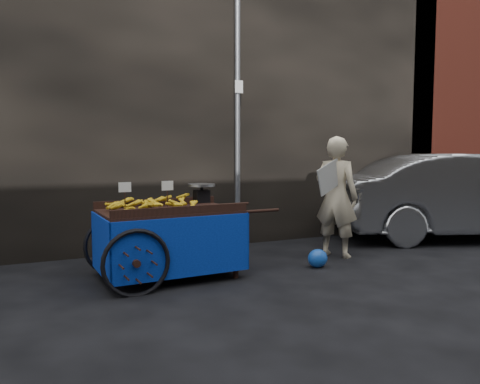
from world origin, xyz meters
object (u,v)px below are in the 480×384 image
vendor (336,197)px  parked_car (464,196)px  plastic_bag (318,258)px  banana_cart (165,217)px

vendor → parked_car: bearing=-118.1°
plastic_bag → parked_car: 3.46m
plastic_bag → parked_car: bearing=11.0°
banana_cart → parked_car: size_ratio=0.50×
banana_cart → vendor: size_ratio=1.30×
banana_cart → plastic_bag: 1.99m
vendor → parked_car: size_ratio=0.39×
vendor → parked_car: (2.76, 0.22, -0.13)m
banana_cart → vendor: (2.46, 0.11, 0.12)m
vendor → parked_car: 2.77m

